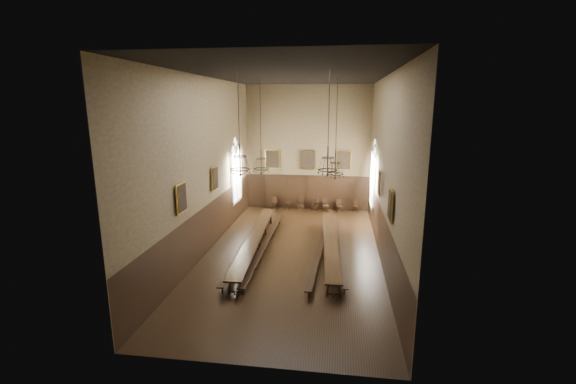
% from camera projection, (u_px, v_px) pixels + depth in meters
% --- Properties ---
extents(floor, '(9.00, 18.00, 0.02)m').
position_uv_depth(floor, '(292.00, 254.00, 20.15)').
color(floor, black).
rests_on(floor, ground).
extents(ceiling, '(9.00, 18.00, 0.02)m').
position_uv_depth(ceiling, '(293.00, 74.00, 18.14)').
color(ceiling, black).
rests_on(ceiling, ground).
extents(wall_back, '(9.00, 0.02, 9.00)m').
position_uv_depth(wall_back, '(308.00, 148.00, 27.85)').
color(wall_back, '#776349').
rests_on(wall_back, ground).
extents(wall_front, '(9.00, 0.02, 9.00)m').
position_uv_depth(wall_front, '(252.00, 222.00, 10.44)').
color(wall_front, '#776349').
rests_on(wall_front, ground).
extents(wall_left, '(0.02, 18.00, 9.00)m').
position_uv_depth(wall_left, '(205.00, 167.00, 19.74)').
color(wall_left, '#776349').
rests_on(wall_left, ground).
extents(wall_right, '(0.02, 18.00, 9.00)m').
position_uv_depth(wall_right, '(385.00, 171.00, 18.56)').
color(wall_right, '#776349').
rests_on(wall_right, ground).
extents(wainscot_panelling, '(9.00, 18.00, 2.50)m').
position_uv_depth(wainscot_panelling, '(292.00, 231.00, 19.87)').
color(wainscot_panelling, black).
rests_on(wainscot_panelling, floor).
extents(table_left, '(1.32, 10.73, 0.84)m').
position_uv_depth(table_left, '(255.00, 244.00, 20.38)').
color(table_left, black).
rests_on(table_left, floor).
extents(table_right, '(1.24, 10.09, 0.79)m').
position_uv_depth(table_right, '(330.00, 247.00, 19.93)').
color(table_right, black).
rests_on(table_right, floor).
extents(bench_left_outer, '(0.85, 9.67, 0.44)m').
position_uv_depth(bench_left_outer, '(243.00, 248.00, 20.19)').
color(bench_left_outer, black).
rests_on(bench_left_outer, floor).
extents(bench_left_inner, '(0.38, 10.59, 0.48)m').
position_uv_depth(bench_left_inner, '(265.00, 246.00, 20.42)').
color(bench_left_inner, black).
rests_on(bench_left_inner, floor).
extents(bench_right_inner, '(0.73, 9.83, 0.44)m').
position_uv_depth(bench_right_inner, '(320.00, 250.00, 19.85)').
color(bench_right_inner, black).
rests_on(bench_right_inner, floor).
extents(bench_right_outer, '(0.52, 9.37, 0.42)m').
position_uv_depth(bench_right_outer, '(342.00, 250.00, 19.94)').
color(bench_right_outer, black).
rests_on(bench_right_outer, floor).
extents(chair_1, '(0.45, 0.45, 0.88)m').
position_uv_depth(chair_1, '(274.00, 205.00, 28.69)').
color(chair_1, black).
rests_on(chair_1, floor).
extents(chair_2, '(0.42, 0.42, 0.95)m').
position_uv_depth(chair_2, '(287.00, 205.00, 28.57)').
color(chair_2, black).
rests_on(chair_2, floor).
extents(chair_3, '(0.58, 0.58, 1.02)m').
position_uv_depth(chair_3, '(300.00, 206.00, 28.46)').
color(chair_3, black).
rests_on(chair_3, floor).
extents(chair_4, '(0.49, 0.49, 0.88)m').
position_uv_depth(chair_4, '(315.00, 207.00, 28.22)').
color(chair_4, black).
rests_on(chair_4, floor).
extents(chair_5, '(0.46, 0.46, 0.91)m').
position_uv_depth(chair_5, '(326.00, 207.00, 28.10)').
color(chair_5, black).
rests_on(chair_5, floor).
extents(chair_6, '(0.46, 0.46, 0.86)m').
position_uv_depth(chair_6, '(339.00, 208.00, 27.98)').
color(chair_6, black).
rests_on(chair_6, floor).
extents(chair_7, '(0.47, 0.47, 0.86)m').
position_uv_depth(chair_7, '(355.00, 208.00, 27.95)').
color(chair_7, black).
rests_on(chair_7, floor).
extents(chandelier_back_left, '(0.94, 0.94, 5.20)m').
position_uv_depth(chandelier_back_left, '(261.00, 164.00, 22.25)').
color(chandelier_back_left, black).
rests_on(chandelier_back_left, ceiling).
extents(chandelier_back_right, '(0.93, 0.93, 5.24)m').
position_uv_depth(chandelier_back_right, '(335.00, 168.00, 20.87)').
color(chandelier_back_right, black).
rests_on(chandelier_back_right, ceiling).
extents(chandelier_front_left, '(0.91, 0.91, 4.41)m').
position_uv_depth(chandelier_front_left, '(240.00, 163.00, 17.37)').
color(chandelier_front_left, black).
rests_on(chandelier_front_left, ceiling).
extents(chandelier_front_right, '(0.84, 0.84, 4.30)m').
position_uv_depth(chandelier_front_right, '(328.00, 164.00, 16.55)').
color(chandelier_front_right, black).
rests_on(chandelier_front_right, ceiling).
extents(portrait_back_0, '(1.10, 0.12, 1.40)m').
position_uv_depth(portrait_back_0, '(272.00, 159.00, 28.25)').
color(portrait_back_0, gold).
rests_on(portrait_back_0, wall_back).
extents(portrait_back_1, '(1.10, 0.12, 1.40)m').
position_uv_depth(portrait_back_1, '(308.00, 160.00, 27.91)').
color(portrait_back_1, gold).
rests_on(portrait_back_1, wall_back).
extents(portrait_back_2, '(1.10, 0.12, 1.40)m').
position_uv_depth(portrait_back_2, '(344.00, 160.00, 27.57)').
color(portrait_back_2, gold).
rests_on(portrait_back_2, wall_back).
extents(portrait_left_0, '(0.12, 1.00, 1.30)m').
position_uv_depth(portrait_left_0, '(215.00, 178.00, 20.87)').
color(portrait_left_0, gold).
rests_on(portrait_left_0, wall_left).
extents(portrait_left_1, '(0.12, 1.00, 1.30)m').
position_uv_depth(portrait_left_1, '(181.00, 198.00, 16.52)').
color(portrait_left_1, gold).
rests_on(portrait_left_1, wall_left).
extents(portrait_right_0, '(0.12, 1.00, 1.30)m').
position_uv_depth(portrait_right_0, '(380.00, 183.00, 19.72)').
color(portrait_right_0, gold).
rests_on(portrait_right_0, wall_right).
extents(portrait_right_1, '(0.12, 1.00, 1.30)m').
position_uv_depth(portrait_right_1, '(390.00, 205.00, 15.37)').
color(portrait_right_1, gold).
rests_on(portrait_right_1, wall_right).
extents(window_right, '(0.20, 2.20, 4.60)m').
position_uv_depth(window_right, '(373.00, 173.00, 24.13)').
color(window_right, white).
rests_on(window_right, wall_right).
extents(window_left, '(0.20, 2.20, 4.60)m').
position_uv_depth(window_left, '(236.00, 170.00, 25.29)').
color(window_left, white).
rests_on(window_left, wall_left).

